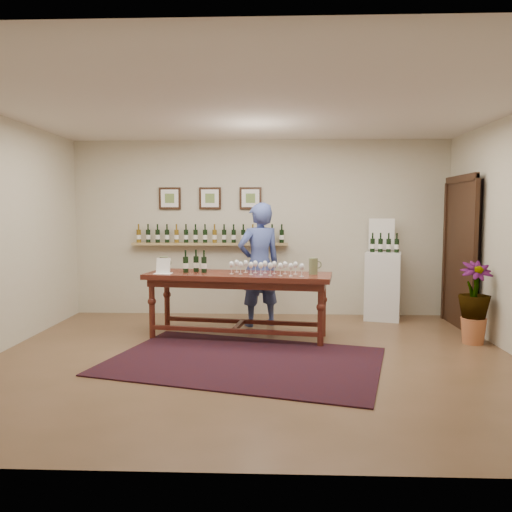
{
  "coord_description": "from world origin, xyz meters",
  "views": [
    {
      "loc": [
        0.24,
        -5.53,
        1.65
      ],
      "look_at": [
        0.0,
        0.8,
        1.1
      ],
      "focal_mm": 35.0,
      "sensor_mm": 36.0,
      "label": 1
    }
  ],
  "objects_px": {
    "display_pedestal": "(383,286)",
    "potted_plant": "(474,303)",
    "tasting_table": "(238,283)",
    "person": "(259,265)"
  },
  "relations": [
    {
      "from": "person",
      "to": "tasting_table",
      "type": "bearing_deg",
      "value": 45.91
    },
    {
      "from": "tasting_table",
      "to": "person",
      "type": "relative_size",
      "value": 1.4
    },
    {
      "from": "display_pedestal",
      "to": "potted_plant",
      "type": "bearing_deg",
      "value": -59.72
    },
    {
      "from": "potted_plant",
      "to": "person",
      "type": "distance_m",
      "value": 2.91
    },
    {
      "from": "tasting_table",
      "to": "potted_plant",
      "type": "height_order",
      "value": "potted_plant"
    },
    {
      "from": "tasting_table",
      "to": "person",
      "type": "bearing_deg",
      "value": 78.84
    },
    {
      "from": "person",
      "to": "potted_plant",
      "type": "bearing_deg",
      "value": 137.05
    },
    {
      "from": "potted_plant",
      "to": "person",
      "type": "height_order",
      "value": "person"
    },
    {
      "from": "display_pedestal",
      "to": "potted_plant",
      "type": "distance_m",
      "value": 1.66
    },
    {
      "from": "display_pedestal",
      "to": "potted_plant",
      "type": "height_order",
      "value": "display_pedestal"
    }
  ]
}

